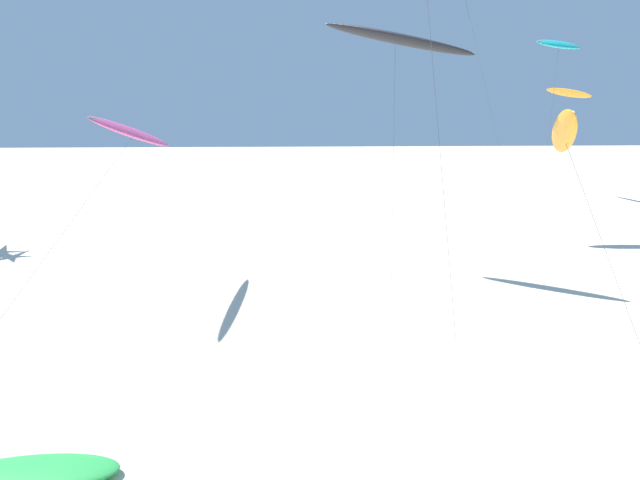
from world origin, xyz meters
TOP-DOWN VIEW (x-y plane):
  - flying_kite_0 at (20.39, 45.24)m, footprint 5.09×6.57m
  - flying_kite_1 at (-5.75, 30.28)m, footprint 5.13×14.11m
  - flying_kite_3 at (28.70, 61.01)m, footprint 4.79×10.50m
  - flying_kite_4 at (11.10, 23.65)m, footprint 3.43×7.69m
  - flying_kite_6 at (6.66, 33.46)m, footprint 7.22×6.04m
  - grounded_kite_0 at (-5.17, 14.87)m, footprint 4.32×2.01m

SIDE VIEW (x-z plane):
  - grounded_kite_0 at x=-5.17m, z-range 0.00..0.39m
  - flying_kite_1 at x=-5.75m, z-range 3.16..11.77m
  - flying_kite_4 at x=11.10m, z-range 3.20..12.13m
  - flying_kite_3 at x=28.70m, z-range 4.65..15.64m
  - flying_kite_6 at x=6.66m, z-range 5.33..18.68m
  - flying_kite_0 at x=20.39m, z-range 6.27..19.70m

